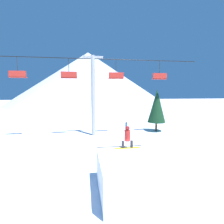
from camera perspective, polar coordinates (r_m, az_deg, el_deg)
name	(u,v)px	position (r m, az deg, el deg)	size (l,w,h in m)	color
ground_plane	(119,191)	(10.25, 2.43, -24.46)	(220.00, 220.00, 0.00)	white
mountain_ridge	(88,78)	(78.86, -7.72, 10.83)	(66.81, 66.81, 22.11)	silver
snow_ramp	(127,175)	(9.71, 4.77, -19.91)	(2.84, 3.84, 1.91)	white
snowboarder	(127,137)	(10.55, 5.03, -8.19)	(1.53, 0.34, 1.36)	yellow
chairlift	(93,88)	(20.93, -6.18, 7.82)	(25.82, 0.46, 9.48)	#B2B2B7
pine_tree_near	(157,106)	(23.87, 14.42, 1.92)	(2.33, 2.33, 5.59)	#4C3823
distant_skier	(126,126)	(23.85, 4.66, -4.52)	(0.24, 0.24, 1.23)	black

